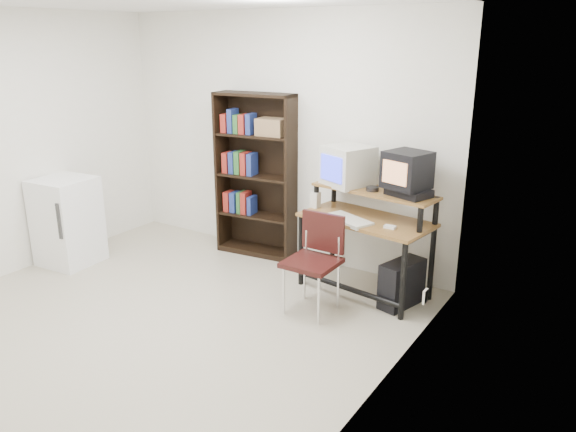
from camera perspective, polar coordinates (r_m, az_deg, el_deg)
The scene contains 17 objects.
floor at distance 5.01m, azimuth -13.76°, elevation -10.55°, with size 4.00×4.00×0.01m, color beige.
back_wall at distance 6.05m, azimuth -0.87°, elevation 7.98°, with size 4.00×0.01×2.60m, color white.
right_wall at distance 3.39m, azimuth 8.69°, elevation -0.05°, with size 0.01×4.00×2.60m, color white.
computer_desk at distance 5.24m, azimuth 8.03°, elevation -0.66°, with size 1.27×0.76×0.98m.
crt_monitor at distance 5.36m, azimuth 6.09°, elevation 5.08°, with size 0.52×0.52×0.38m.
vcr at distance 5.07m, azimuth 12.17°, elevation 2.31°, with size 0.36×0.26×0.08m, color black.
crt_tv at distance 5.04m, azimuth 12.00°, elevation 4.60°, with size 0.43×0.42×0.33m.
cd_spindle at distance 5.19m, azimuth 8.57°, elevation 2.68°, with size 0.12×0.12×0.05m, color #26262B.
keyboard at distance 5.12m, azimuth 6.14°, elevation -0.42°, with size 0.47×0.21×0.04m, color beige.
mousepad at distance 4.97m, azimuth 10.47°, elevation -1.37°, with size 0.22×0.18×0.01m, color black.
mouse at distance 4.97m, azimuth 10.32°, elevation -1.15°, with size 0.10×0.06×0.03m, color white.
desk_speaker at distance 5.47m, azimuth 2.80°, elevation 1.59°, with size 0.08×0.07×0.17m, color beige.
pc_tower at distance 5.18m, azimuth 11.49°, elevation -6.74°, with size 0.20×0.45×0.42m, color black.
school_chair at distance 4.90m, azimuth 2.86°, elevation -3.73°, with size 0.43×0.43×0.86m.
bookshelf at distance 6.12m, azimuth -3.17°, elevation 4.35°, with size 0.91×0.39×1.77m.
mini_fridge at distance 6.38m, azimuth -21.51°, elevation -0.50°, with size 0.59×0.59×0.93m.
wall_outlet at distance 4.77m, azimuth 13.76°, elevation -7.94°, with size 0.02×0.08×0.12m, color beige.
Camera 1 is at (3.29, -2.97, 2.33)m, focal length 35.00 mm.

